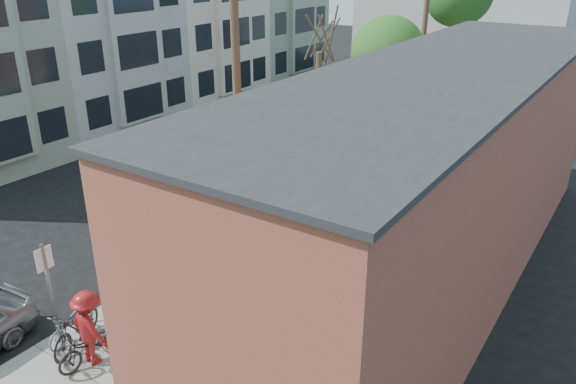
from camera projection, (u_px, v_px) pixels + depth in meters
The scene contains 22 objects.
ground at pixel (108, 262), 18.41m from camera, with size 120.00×120.00×0.00m, color black.
sidewalk at pixel (373, 181), 24.62m from camera, with size 4.50×58.00×0.15m, color gray.
cafe_building at pixel (436, 178), 16.34m from camera, with size 6.60×20.20×6.61m.
apartment_row at pixel (153, 40), 33.35m from camera, with size 6.30×32.00×9.00m.
sign_post at pixel (49, 284), 13.81m from camera, with size 0.07×0.45×2.80m.
parking_meter_near at pixel (133, 266), 16.25m from camera, with size 0.14×0.14×1.24m.
parking_meter_far at pixel (316, 163), 24.14m from camera, with size 0.14×0.14×1.24m.
utility_pole_near at pixel (235, 84), 18.11m from camera, with size 3.57×0.28×10.00m.
utility_pole_far at pixel (424, 31), 30.69m from camera, with size 1.80×0.28×10.00m.
tree_bare at pixel (318, 124), 22.38m from camera, with size 0.24×0.24×5.70m.
tree_leafy_mid at pixel (388, 54), 26.53m from camera, with size 3.54×3.54×6.52m.
patio_chair_a at pixel (232, 331), 14.11m from camera, with size 0.50×0.50×0.88m, color #144820, non-canonical shape.
patron_grey at pixel (228, 283), 15.17m from camera, with size 0.71×0.46×1.94m, color slate.
cyclist at pixel (90, 328), 13.36m from camera, with size 1.27×0.73×1.96m, color maroon.
cyclist_bike at pixel (92, 344), 13.56m from camera, with size 0.64×1.85×0.97m, color black.
parked_bike_a at pixel (76, 327), 14.03m from camera, with size 0.55×1.95×1.17m, color black.
parked_bike_b at pixel (71, 324), 14.39m from camera, with size 0.57×1.62×0.85m, color slate.
car_1 at pixel (189, 211), 20.04m from camera, with size 1.76×5.04×1.66m, color gray.
car_2 at pixel (282, 163), 24.55m from camera, with size 2.34×5.75×1.67m, color black.
car_3 at pixel (346, 132), 29.14m from camera, with size 2.37×5.14×1.43m, color #94959B.
car_4 at pixel (387, 111), 33.05m from camera, with size 1.41×4.04×1.33m, color #ABAEB3.
bus at pixel (384, 71), 40.82m from camera, with size 2.18×9.30×2.59m, color white.
Camera 1 is at (13.78, -10.04, 9.40)m, focal length 35.00 mm.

